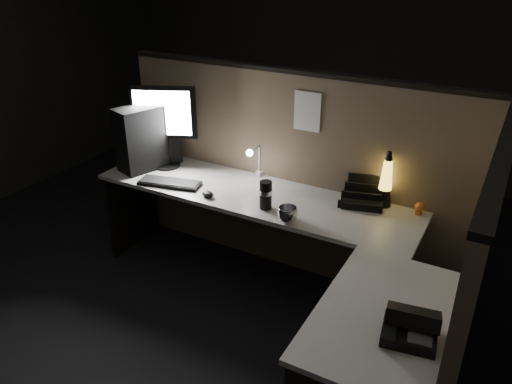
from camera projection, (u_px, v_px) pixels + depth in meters
The scene contains 17 objects.
floor at pixel (228, 335), 3.22m from camera, with size 6.00×6.00×0.00m, color black.
room_shell at pixel (220, 87), 2.51m from camera, with size 6.00×6.00×6.00m.
partition_back at pixel (293, 177), 3.62m from camera, with size 2.66×0.06×1.50m, color brown.
partition_right at pixel (471, 295), 2.39m from camera, with size 0.06×1.66×1.50m, color brown.
desk at pixel (272, 247), 3.09m from camera, with size 2.60×1.60×0.73m.
pc_tower at pixel (148, 137), 3.75m from camera, with size 0.21×0.46×0.48m, color black.
monitor at pixel (164, 119), 3.70m from camera, with size 0.46×0.23×0.62m.
keyboard at pixel (170, 183), 3.55m from camera, with size 0.44×0.15×0.02m, color black.
mouse at pixel (208, 194), 3.38m from camera, with size 0.09×0.07×0.04m, color black.
clip_lamp at pixel (255, 160), 3.58m from camera, with size 0.05×0.20×0.25m.
organizer at pixel (363, 197), 3.28m from camera, with size 0.31×0.29×0.20m.
lava_lamp at pixel (386, 184), 3.20m from camera, with size 0.10×0.10×0.38m.
travel_mug at pixel (266, 195), 3.19m from camera, with size 0.08×0.08×0.19m, color black.
steel_mug at pixel (288, 214), 3.05m from camera, with size 0.13×0.13×0.10m, color #B7B6BE.
figurine at pixel (420, 207), 3.14m from camera, with size 0.06×0.06×0.06m, color orange.
pinned_paper at pixel (307, 112), 3.32m from camera, with size 0.19×0.00×0.27m, color white.
desk_phone at pixel (410, 327), 2.15m from camera, with size 0.26×0.26×0.14m.
Camera 1 is at (1.36, -2.09, 2.25)m, focal length 35.00 mm.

